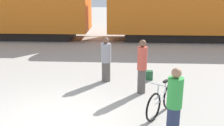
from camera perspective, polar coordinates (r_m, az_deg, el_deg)
ground_plane at (r=6.89m, az=-13.01°, el=-12.81°), size 80.00×80.00×0.00m
rail_near at (r=16.80m, az=-3.16°, el=4.86°), size 40.55×0.07×0.01m
rail_far at (r=18.21m, az=-2.66°, el=5.74°), size 40.55×0.07×0.01m
bicycle_silver at (r=7.16m, az=10.81°, el=-7.98°), size 0.98×1.46×0.94m
person_in_green at (r=6.01m, az=13.41°, el=-8.56°), size 0.34×0.34×1.64m
person_in_red at (r=8.30m, az=6.54°, el=-0.76°), size 0.31×0.31×1.74m
person_in_grey at (r=9.35m, az=-1.31°, el=0.71°), size 0.36×0.36×1.61m
backpack at (r=9.76m, az=8.01°, el=-2.64°), size 0.28×0.20×0.34m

